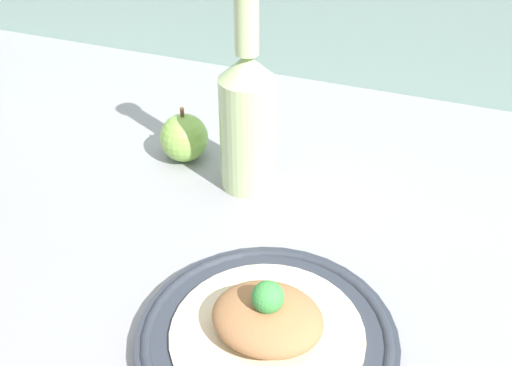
# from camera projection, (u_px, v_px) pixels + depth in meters

# --- Properties ---
(ground_plane) EXTENTS (1.80, 1.10, 0.04)m
(ground_plane) POSITION_uv_depth(u_px,v_px,m) (233.00, 272.00, 0.74)
(ground_plane) COLOR gray
(plate) EXTENTS (0.27, 0.27, 0.02)m
(plate) POSITION_uv_depth(u_px,v_px,m) (267.00, 338.00, 0.62)
(plate) COLOR #2D333D
(plate) RESTS_ON ground_plane
(plated_food) EXTENTS (0.20, 0.20, 0.07)m
(plated_food) POSITION_uv_depth(u_px,v_px,m) (267.00, 321.00, 0.60)
(plated_food) COLOR beige
(plated_food) RESTS_ON plate
(cider_bottle) EXTENTS (0.08, 0.08, 0.30)m
(cider_bottle) POSITION_uv_depth(u_px,v_px,m) (247.00, 115.00, 0.80)
(cider_bottle) COLOR #B7D18E
(cider_bottle) RESTS_ON ground_plane
(apple) EXTENTS (0.07, 0.07, 0.09)m
(apple) POSITION_uv_depth(u_px,v_px,m) (184.00, 138.00, 0.90)
(apple) COLOR #84B74C
(apple) RESTS_ON ground_plane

